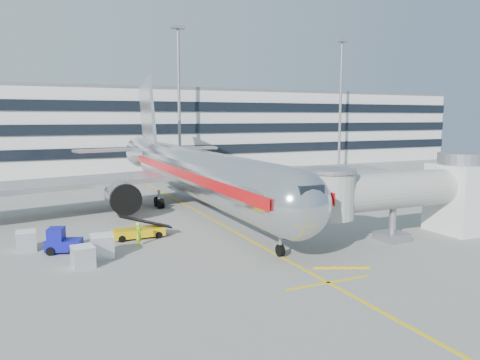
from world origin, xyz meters
name	(u,v)px	position (x,y,z in m)	size (l,w,h in m)	color
ground	(236,232)	(0.00, 0.00, 0.00)	(180.00, 180.00, 0.00)	gray
lead_in_line	(198,211)	(0.00, 10.00, 0.01)	(0.25, 70.00, 0.01)	yellow
stop_bar	(328,283)	(0.00, -14.00, 0.01)	(6.00, 0.25, 0.01)	yellow
main_jet	(192,171)	(0.00, 11.72, 4.23)	(50.95, 48.70, 16.06)	silver
jet_bridge	(409,193)	(12.18, -8.00, 3.87)	(17.80, 4.50, 7.00)	silver
terminal	(117,129)	(0.00, 57.95, 7.80)	(150.00, 24.25, 15.60)	silver
light_mast_centre	(179,89)	(8.00, 42.00, 14.88)	(2.40, 1.20, 25.45)	gray
light_mast_east	(341,93)	(42.00, 42.00, 14.88)	(2.40, 1.20, 25.45)	gray
belt_loader	(139,231)	(-8.27, 1.43, 0.60)	(4.43, 1.64, 2.12)	#DAAD09
baggage_tug	(62,242)	(-14.42, -0.35, 0.83)	(2.87, 2.25, 1.91)	#0D0E92
cargo_container_left	(83,257)	(-13.36, -4.64, 0.75)	(1.55, 1.55, 1.48)	silver
cargo_container_right	(26,241)	(-16.83, 1.39, 0.76)	(1.43, 1.43, 1.52)	silver
cargo_container_front	(102,246)	(-11.86, -2.88, 0.85)	(1.67, 1.67, 1.69)	silver
ramp_worker	(139,234)	(-8.71, -0.79, 0.94)	(0.69, 0.45, 1.88)	#A4FE1A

